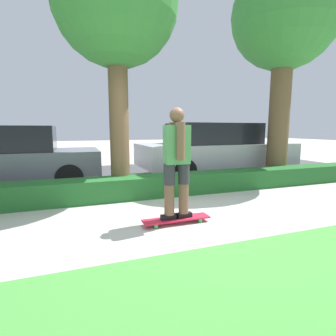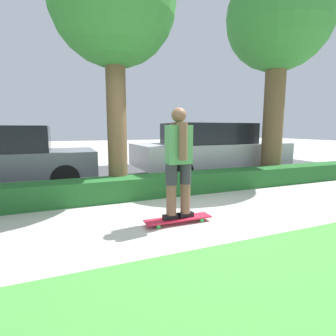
{
  "view_description": "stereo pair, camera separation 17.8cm",
  "coord_description": "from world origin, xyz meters",
  "px_view_note": "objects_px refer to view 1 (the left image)",
  "views": [
    {
      "loc": [
        -1.61,
        -3.63,
        1.41
      ],
      "look_at": [
        -0.08,
        0.6,
        0.74
      ],
      "focal_mm": 28.0,
      "sensor_mm": 36.0,
      "label": 1
    },
    {
      "loc": [
        -1.77,
        -3.56,
        1.41
      ],
      "look_at": [
        -0.08,
        0.6,
        0.74
      ],
      "focal_mm": 28.0,
      "sensor_mm": 36.0,
      "label": 2
    }
  ],
  "objects_px": {
    "tree_far": "(285,20)",
    "parked_car_middle": "(215,148)",
    "skater_person": "(177,161)",
    "tree_mid": "(116,7)",
    "skateboard": "(176,219)",
    "parked_car_front": "(15,156)"
  },
  "relations": [
    {
      "from": "parked_car_middle",
      "to": "skateboard",
      "type": "bearing_deg",
      "value": -127.77
    },
    {
      "from": "tree_mid",
      "to": "tree_far",
      "type": "height_order",
      "value": "tree_far"
    },
    {
      "from": "skater_person",
      "to": "tree_far",
      "type": "bearing_deg",
      "value": 29.96
    },
    {
      "from": "tree_mid",
      "to": "parked_car_middle",
      "type": "bearing_deg",
      "value": 26.51
    },
    {
      "from": "skater_person",
      "to": "parked_car_middle",
      "type": "height_order",
      "value": "skater_person"
    },
    {
      "from": "tree_far",
      "to": "parked_car_front",
      "type": "height_order",
      "value": "tree_far"
    },
    {
      "from": "tree_far",
      "to": "parked_car_front",
      "type": "bearing_deg",
      "value": 168.25
    },
    {
      "from": "skateboard",
      "to": "parked_car_front",
      "type": "bearing_deg",
      "value": 127.33
    },
    {
      "from": "tree_mid",
      "to": "parked_car_front",
      "type": "relative_size",
      "value": 1.34
    },
    {
      "from": "skateboard",
      "to": "tree_mid",
      "type": "bearing_deg",
      "value": 103.48
    },
    {
      "from": "parked_car_front",
      "to": "parked_car_middle",
      "type": "height_order",
      "value": "parked_car_middle"
    },
    {
      "from": "skater_person",
      "to": "parked_car_front",
      "type": "bearing_deg",
      "value": 127.33
    },
    {
      "from": "skateboard",
      "to": "tree_far",
      "type": "xyz_separation_m",
      "value": [
        3.86,
        2.22,
        4.1
      ]
    },
    {
      "from": "skateboard",
      "to": "tree_far",
      "type": "relative_size",
      "value": 0.18
    },
    {
      "from": "tree_far",
      "to": "parked_car_middle",
      "type": "xyz_separation_m",
      "value": [
        -1.11,
        1.42,
        -3.35
      ]
    },
    {
      "from": "tree_mid",
      "to": "tree_far",
      "type": "distance_m",
      "value": 4.37
    },
    {
      "from": "skater_person",
      "to": "tree_mid",
      "type": "xyz_separation_m",
      "value": [
        -0.49,
        2.03,
        2.83
      ]
    },
    {
      "from": "tree_mid",
      "to": "skater_person",
      "type": "bearing_deg",
      "value": -76.52
    },
    {
      "from": "skateboard",
      "to": "skater_person",
      "type": "xyz_separation_m",
      "value": [
        -0.0,
        0.0,
        0.88
      ]
    },
    {
      "from": "tree_far",
      "to": "parked_car_front",
      "type": "relative_size",
      "value": 1.48
    },
    {
      "from": "skater_person",
      "to": "parked_car_middle",
      "type": "bearing_deg",
      "value": 52.97
    },
    {
      "from": "skater_person",
      "to": "tree_mid",
      "type": "height_order",
      "value": "tree_mid"
    }
  ]
}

